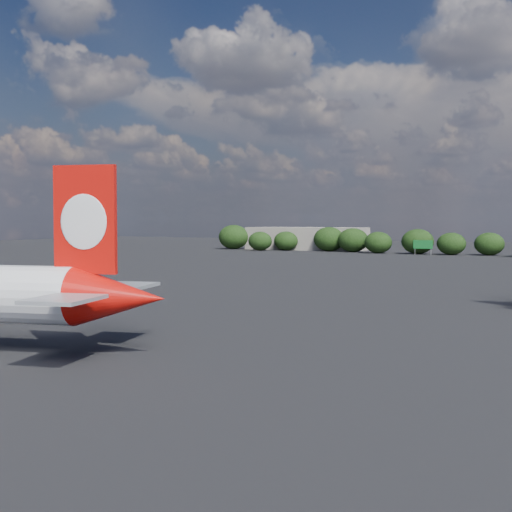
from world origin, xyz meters
The scene contains 3 objects.
ground centered at (0.00, 60.00, 0.00)m, with size 500.00×500.00×0.00m, color black.
terminal_building centered at (-65.00, 192.00, 4.00)m, with size 42.00×16.00×8.00m.
highway_sign centered at (-18.00, 176.00, 3.13)m, with size 6.00×0.30×4.50m.
Camera 1 is at (44.86, -38.98, 11.07)m, focal length 50.00 mm.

